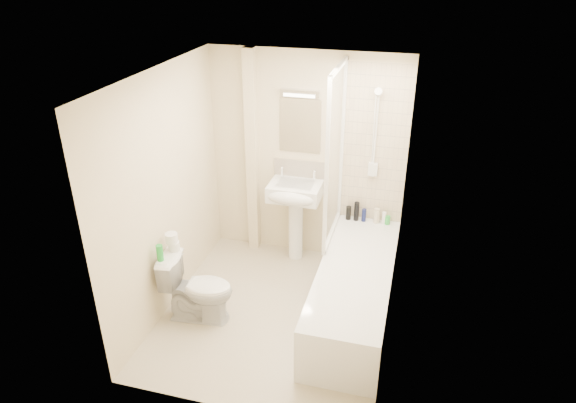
# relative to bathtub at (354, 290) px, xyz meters

# --- Properties ---
(floor) EXTENTS (2.50, 2.50, 0.00)m
(floor) POSITION_rel_bathtub_xyz_m (-0.75, -0.20, -0.29)
(floor) COLOR beige
(floor) RESTS_ON ground
(wall_back) EXTENTS (2.20, 0.02, 2.40)m
(wall_back) POSITION_rel_bathtub_xyz_m (-0.75, 1.05, 0.91)
(wall_back) COLOR beige
(wall_back) RESTS_ON ground
(wall_left) EXTENTS (0.02, 2.50, 2.40)m
(wall_left) POSITION_rel_bathtub_xyz_m (-1.85, -0.20, 0.91)
(wall_left) COLOR beige
(wall_left) RESTS_ON ground
(wall_right) EXTENTS (0.02, 2.50, 2.40)m
(wall_right) POSITION_rel_bathtub_xyz_m (0.35, -0.20, 0.91)
(wall_right) COLOR beige
(wall_right) RESTS_ON ground
(ceiling) EXTENTS (2.20, 2.50, 0.02)m
(ceiling) POSITION_rel_bathtub_xyz_m (-0.75, -0.20, 2.11)
(ceiling) COLOR white
(ceiling) RESTS_ON wall_back
(tile_back) EXTENTS (0.70, 0.01, 1.75)m
(tile_back) POSITION_rel_bathtub_xyz_m (0.00, 1.04, 1.14)
(tile_back) COLOR beige
(tile_back) RESTS_ON wall_back
(tile_right) EXTENTS (0.01, 2.10, 1.75)m
(tile_right) POSITION_rel_bathtub_xyz_m (0.34, 0.00, 1.14)
(tile_right) COLOR beige
(tile_right) RESTS_ON wall_right
(pipe_boxing) EXTENTS (0.12, 0.12, 2.40)m
(pipe_boxing) POSITION_rel_bathtub_xyz_m (-1.37, 0.99, 0.91)
(pipe_boxing) COLOR beige
(pipe_boxing) RESTS_ON ground
(splashback) EXTENTS (0.60, 0.02, 0.30)m
(splashback) POSITION_rel_bathtub_xyz_m (-0.82, 1.04, 0.74)
(splashback) COLOR beige
(splashback) RESTS_ON wall_back
(mirror) EXTENTS (0.46, 0.01, 0.60)m
(mirror) POSITION_rel_bathtub_xyz_m (-0.82, 1.04, 1.29)
(mirror) COLOR white
(mirror) RESTS_ON wall_back
(strip_light) EXTENTS (0.42, 0.07, 0.07)m
(strip_light) POSITION_rel_bathtub_xyz_m (-0.82, 1.02, 1.66)
(strip_light) COLOR silver
(strip_light) RESTS_ON wall_back
(bathtub) EXTENTS (0.70, 2.10, 0.55)m
(bathtub) POSITION_rel_bathtub_xyz_m (0.00, 0.00, 0.00)
(bathtub) COLOR white
(bathtub) RESTS_ON ground
(shower_screen) EXTENTS (0.04, 0.92, 1.80)m
(shower_screen) POSITION_rel_bathtub_xyz_m (-0.35, 0.60, 1.16)
(shower_screen) COLOR white
(shower_screen) RESTS_ON bathtub
(shower_fixture) EXTENTS (0.10, 0.16, 0.99)m
(shower_fixture) POSITION_rel_bathtub_xyz_m (-0.00, 0.99, 1.26)
(shower_fixture) COLOR white
(shower_fixture) RESTS_ON wall_back
(pedestal_sink) EXTENTS (0.58, 0.51, 1.11)m
(pedestal_sink) POSITION_rel_bathtub_xyz_m (-0.82, 0.81, 0.49)
(pedestal_sink) COLOR white
(pedestal_sink) RESTS_ON ground
(bottle_black_a) EXTENTS (0.06, 0.06, 0.16)m
(bottle_black_a) POSITION_rel_bathtub_xyz_m (-0.23, 0.96, 0.34)
(bottle_black_a) COLOR black
(bottle_black_a) RESTS_ON bathtub
(bottle_black_b) EXTENTS (0.06, 0.06, 0.22)m
(bottle_black_b) POSITION_rel_bathtub_xyz_m (-0.14, 0.96, 0.37)
(bottle_black_b) COLOR black
(bottle_black_b) RESTS_ON bathtub
(bottle_blue) EXTENTS (0.05, 0.05, 0.15)m
(bottle_blue) POSITION_rel_bathtub_xyz_m (-0.05, 0.96, 0.34)
(bottle_blue) COLOR #121A52
(bottle_blue) RESTS_ON bathtub
(bottle_cream) EXTENTS (0.07, 0.07, 0.17)m
(bottle_cream) POSITION_rel_bathtub_xyz_m (0.09, 0.96, 0.35)
(bottle_cream) COLOR beige
(bottle_cream) RESTS_ON bathtub
(bottle_white_b) EXTENTS (0.05, 0.05, 0.14)m
(bottle_white_b) POSITION_rel_bathtub_xyz_m (0.17, 0.96, 0.33)
(bottle_white_b) COLOR white
(bottle_white_b) RESTS_ON bathtub
(bottle_green) EXTENTS (0.06, 0.06, 0.10)m
(bottle_green) POSITION_rel_bathtub_xyz_m (0.21, 0.96, 0.31)
(bottle_green) COLOR green
(bottle_green) RESTS_ON bathtub
(toilet) EXTENTS (0.52, 0.76, 0.70)m
(toilet) POSITION_rel_bathtub_xyz_m (-1.47, -0.45, 0.06)
(toilet) COLOR white
(toilet) RESTS_ON ground
(toilet_roll_lower) EXTENTS (0.11, 0.11, 0.09)m
(toilet_roll_lower) POSITION_rel_bathtub_xyz_m (-1.72, -0.37, 0.45)
(toilet_roll_lower) COLOR white
(toilet_roll_lower) RESTS_ON toilet
(toilet_roll_upper) EXTENTS (0.12, 0.12, 0.09)m
(toilet_roll_upper) POSITION_rel_bathtub_xyz_m (-1.74, -0.37, 0.54)
(toilet_roll_upper) COLOR white
(toilet_roll_upper) RESTS_ON toilet_roll_lower
(green_bottle) EXTENTS (0.06, 0.06, 0.16)m
(green_bottle) POSITION_rel_bathtub_xyz_m (-1.77, -0.57, 0.49)
(green_bottle) COLOR green
(green_bottle) RESTS_ON toilet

